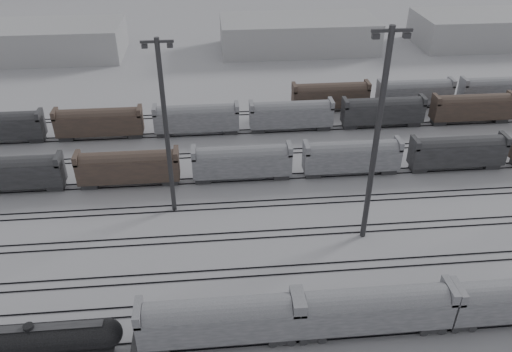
{
  "coord_description": "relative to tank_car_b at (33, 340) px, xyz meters",
  "views": [
    {
      "loc": [
        -12.95,
        -33.25,
        41.21
      ],
      "look_at": [
        -7.4,
        26.26,
        4.0
      ],
      "focal_mm": 35.0,
      "sensor_mm": 36.0,
      "label": 1
    }
  ],
  "objects": [
    {
      "name": "ground",
      "position": [
        31.37,
        -1.0,
        -2.45
      ],
      "size": [
        900.0,
        900.0,
        0.0
      ],
      "primitive_type": "plane",
      "color": "#A9A8AD",
      "rests_on": "ground"
    },
    {
      "name": "tracks",
      "position": [
        31.37,
        16.5,
        -2.37
      ],
      "size": [
        220.0,
        71.5,
        0.16
      ],
      "color": "black",
      "rests_on": "ground"
    },
    {
      "name": "tank_car_b",
      "position": [
        0.0,
        0.0,
        0.0
      ],
      "size": [
        17.12,
        2.85,
        4.23
      ],
      "color": "black",
      "rests_on": "ground"
    },
    {
      "name": "hopper_car_a",
      "position": [
        17.88,
        0.0,
        1.05
      ],
      "size": [
        15.85,
        3.15,
        5.67
      ],
      "color": "black",
      "rests_on": "ground"
    },
    {
      "name": "hopper_car_b",
      "position": [
        33.57,
        -0.0,
        1.05
      ],
      "size": [
        15.82,
        3.14,
        5.66
      ],
      "color": "black",
      "rests_on": "ground"
    },
    {
      "name": "light_mast_b",
      "position": [
        12.28,
        23.87,
        10.5
      ],
      "size": [
        3.91,
        0.62,
        24.41
      ],
      "color": "#333235",
      "rests_on": "ground"
    },
    {
      "name": "light_mast_c",
      "position": [
        37.12,
        15.63,
        12.09
      ],
      "size": [
        4.38,
        0.7,
        27.4
      ],
      "color": "#333235",
      "rests_on": "ground"
    },
    {
      "name": "bg_string_near",
      "position": [
        39.37,
        31.0,
        0.35
      ],
      "size": [
        151.0,
        3.0,
        5.6
      ],
      "color": "gray",
      "rests_on": "ground"
    },
    {
      "name": "bg_string_mid",
      "position": [
        49.37,
        47.0,
        0.35
      ],
      "size": [
        151.0,
        3.0,
        5.6
      ],
      "color": "black",
      "rests_on": "ground"
    },
    {
      "name": "bg_string_far",
      "position": [
        66.87,
        55.0,
        0.35
      ],
      "size": [
        66.0,
        3.0,
        5.6
      ],
      "color": "#4F3D32",
      "rests_on": "ground"
    },
    {
      "name": "warehouse_left",
      "position": [
        -28.63,
        94.0,
        1.55
      ],
      "size": [
        50.0,
        18.0,
        8.0
      ],
      "primitive_type": "cube",
      "color": "#A0A0A3",
      "rests_on": "ground"
    },
    {
      "name": "warehouse_mid",
      "position": [
        41.37,
        94.0,
        1.55
      ],
      "size": [
        40.0,
        18.0,
        8.0
      ],
      "primitive_type": "cube",
      "color": "#A0A0A3",
      "rests_on": "ground"
    },
    {
      "name": "warehouse_right",
      "position": [
        91.37,
        94.0,
        1.55
      ],
      "size": [
        35.0,
        18.0,
        8.0
      ],
      "primitive_type": "cube",
      "color": "#A0A0A3",
      "rests_on": "ground"
    }
  ]
}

